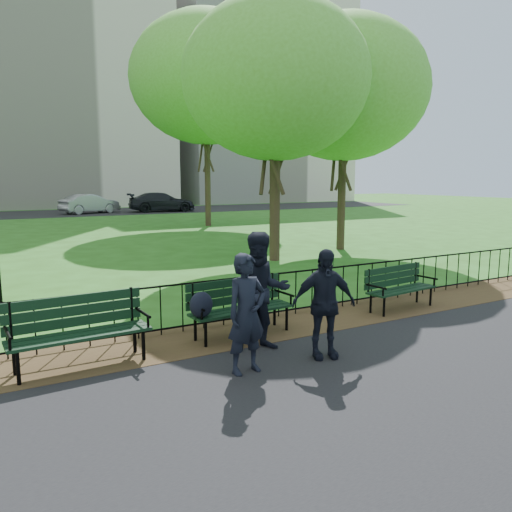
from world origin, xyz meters
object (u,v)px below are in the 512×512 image
tree_mid_e (344,89)px  sedan_silver (90,204)px  park_bench_main (226,302)px  park_bench_right_a (398,283)px  person_mid (262,292)px  person_left (247,314)px  tree_near_e (275,80)px  sedan_dark (162,202)px  park_bench_left_a (78,323)px  tree_far_e (206,79)px  person_right (324,304)px

tree_mid_e → sedan_silver: 25.74m
park_bench_main → park_bench_right_a: bearing=-3.7°
person_mid → person_left: bearing=-117.3°
tree_near_e → sedan_dark: 25.93m
park_bench_right_a → person_mid: 3.85m
tree_near_e → person_mid: size_ratio=4.42×
park_bench_left_a → tree_far_e: 22.79m
park_bench_left_a → park_bench_right_a: 6.40m
park_bench_main → park_bench_left_a: park_bench_left_a is taller
person_mid → sedan_silver: bearing=98.5°
person_right → person_mid: bearing=149.0°
park_bench_left_a → tree_mid_e: size_ratio=0.23×
park_bench_main → person_right: 1.78m
park_bench_main → tree_near_e: tree_near_e is taller
person_mid → tree_mid_e: bearing=60.3°
tree_far_e → person_right: tree_far_e is taller
park_bench_left_a → tree_near_e: (7.42, 6.70, 5.15)m
tree_far_e → tree_near_e: bearing=-103.7°
park_bench_main → person_mid: bearing=-76.1°
person_right → sedan_silver: 34.11m
tree_near_e → person_right: (-4.11, -8.16, -4.94)m
park_bench_main → park_bench_left_a: bearing=177.6°
park_bench_left_a → tree_mid_e: 14.43m
person_left → sedan_dark: 34.63m
park_bench_main → person_right: person_right is taller
sedan_dark → person_right: bearing=173.2°
park_bench_main → park_bench_right_a: park_bench_main is taller
park_bench_main → tree_far_e: bearing=63.0°
tree_far_e → tree_mid_e: bearing=-86.9°
park_bench_right_a → sedan_dark: sedan_dark is taller
sedan_silver → sedan_dark: 5.55m
tree_near_e → tree_mid_e: (3.58, 0.99, 0.15)m
tree_near_e → park_bench_right_a: bearing=-98.8°
person_right → sedan_silver: (3.19, 33.96, -0.10)m
sedan_silver → sedan_dark: size_ratio=0.84×
sedan_dark → park_bench_right_a: bearing=177.8°
park_bench_main → person_mid: size_ratio=1.05×
tree_near_e → person_mid: 10.05m
tree_near_e → tree_mid_e: tree_mid_e is taller
tree_far_e → person_left: 23.12m
person_left → sedan_silver: bearing=75.8°
tree_mid_e → sedan_dark: tree_mid_e is taller
tree_near_e → person_right: size_ratio=4.99×
tree_mid_e → person_left: 13.77m
park_bench_right_a → tree_near_e: (1.02, 6.62, 5.24)m
person_mid → sedan_dark: size_ratio=0.36×
tree_far_e → person_left: bearing=-112.5°
tree_far_e → person_mid: size_ratio=6.17×
person_left → person_mid: size_ratio=0.90×
tree_near_e → person_right: 10.39m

